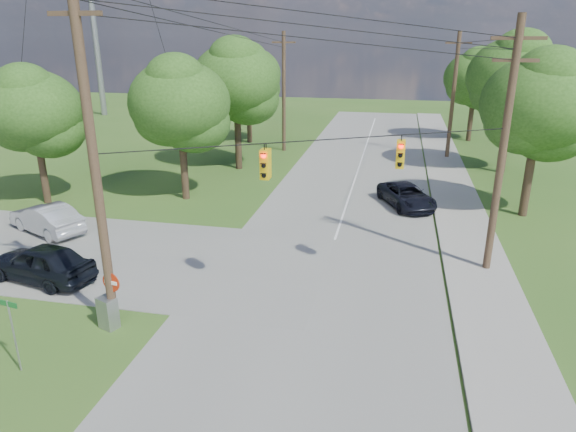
% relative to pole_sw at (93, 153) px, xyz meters
% --- Properties ---
extents(ground, '(140.00, 140.00, 0.00)m').
position_rel_pole_sw_xyz_m(ground, '(4.60, -0.40, -6.23)').
color(ground, '#31581D').
rests_on(ground, ground).
extents(main_road, '(10.00, 100.00, 0.03)m').
position_rel_pole_sw_xyz_m(main_road, '(6.60, 4.60, -6.21)').
color(main_road, gray).
rests_on(main_road, ground).
extents(sidewalk_east, '(2.60, 100.00, 0.12)m').
position_rel_pole_sw_xyz_m(sidewalk_east, '(13.30, 4.60, -6.17)').
color(sidewalk_east, gray).
rests_on(sidewalk_east, ground).
extents(pole_sw, '(2.00, 0.32, 12.00)m').
position_rel_pole_sw_xyz_m(pole_sw, '(0.00, 0.00, 0.00)').
color(pole_sw, '#503C29').
rests_on(pole_sw, ground).
extents(pole_ne, '(2.00, 0.32, 10.50)m').
position_rel_pole_sw_xyz_m(pole_ne, '(13.50, 7.60, -0.76)').
color(pole_ne, '#503C29').
rests_on(pole_ne, ground).
extents(pole_north_e, '(2.00, 0.32, 10.00)m').
position_rel_pole_sw_xyz_m(pole_north_e, '(13.50, 29.60, -1.10)').
color(pole_north_e, '#503C29').
rests_on(pole_north_e, ground).
extents(pole_north_w, '(2.00, 0.32, 10.00)m').
position_rel_pole_sw_xyz_m(pole_north_w, '(-0.40, 29.60, -1.10)').
color(pole_north_w, '#503C29').
rests_on(pole_north_w, ground).
extents(power_lines, '(13.93, 29.62, 4.93)m').
position_rel_pole_sw_xyz_m(power_lines, '(6.10, 11.14, 2.93)').
color(power_lines, black).
rests_on(power_lines, ground).
extents(traffic_signals, '(4.91, 3.27, 1.05)m').
position_rel_pole_sw_xyz_m(traffic_signals, '(7.15, 4.03, -0.73)').
color(traffic_signals, yellow).
rests_on(traffic_signals, ground).
extents(tree_w_near, '(6.00, 6.00, 8.40)m').
position_rel_pole_sw_xyz_m(tree_w_near, '(-3.40, 14.60, -0.30)').
color(tree_w_near, '#483524').
rests_on(tree_w_near, ground).
extents(tree_w_mid, '(6.40, 6.40, 9.22)m').
position_rel_pole_sw_xyz_m(tree_w_mid, '(-2.40, 22.60, 0.35)').
color(tree_w_mid, '#483524').
rests_on(tree_w_mid, ground).
extents(tree_w_far, '(6.00, 6.00, 8.73)m').
position_rel_pole_sw_xyz_m(tree_w_far, '(-4.40, 32.60, 0.02)').
color(tree_w_far, '#483524').
rests_on(tree_w_far, ground).
extents(tree_e_near, '(6.20, 6.20, 8.81)m').
position_rel_pole_sw_xyz_m(tree_e_near, '(16.60, 15.60, 0.02)').
color(tree_e_near, '#483524').
rests_on(tree_e_near, ground).
extents(tree_e_mid, '(6.60, 6.60, 9.64)m').
position_rel_pole_sw_xyz_m(tree_e_mid, '(17.10, 25.60, 0.68)').
color(tree_e_mid, '#483524').
rests_on(tree_e_mid, ground).
extents(tree_e_far, '(5.80, 5.80, 8.32)m').
position_rel_pole_sw_xyz_m(tree_e_far, '(16.10, 37.60, -0.31)').
color(tree_e_far, '#483524').
rests_on(tree_e_far, ground).
extents(tree_cross_n, '(5.60, 5.60, 7.91)m').
position_rel_pole_sw_xyz_m(tree_cross_n, '(-11.40, 12.10, -0.63)').
color(tree_cross_n, '#483524').
rests_on(tree_cross_n, ground).
extents(car_cross_dark, '(4.98, 2.79, 1.60)m').
position_rel_pole_sw_xyz_m(car_cross_dark, '(-4.75, 2.65, -5.39)').
color(car_cross_dark, black).
rests_on(car_cross_dark, cross_road).
extents(car_cross_silver, '(4.90, 3.39, 1.53)m').
position_rel_pole_sw_xyz_m(car_cross_silver, '(-8.08, 7.55, -5.43)').
color(car_cross_silver, silver).
rests_on(car_cross_silver, cross_road).
extents(car_main_north, '(3.92, 5.19, 1.31)m').
position_rel_pole_sw_xyz_m(car_main_north, '(10.10, 15.80, -5.54)').
color(car_main_north, black).
rests_on(car_main_north, main_road).
extents(control_cabinet, '(0.77, 0.67, 1.16)m').
position_rel_pole_sw_xyz_m(control_cabinet, '(-0.16, -0.09, -5.65)').
color(control_cabinet, gray).
rests_on(control_cabinet, ground).
extents(do_not_enter_sign, '(0.70, 0.18, 2.13)m').
position_rel_pole_sw_xyz_m(do_not_enter_sign, '(0.09, -0.05, -4.66)').
color(do_not_enter_sign, gray).
rests_on(do_not_enter_sign, ground).
extents(street_name_sign, '(0.71, 0.16, 2.40)m').
position_rel_pole_sw_xyz_m(street_name_sign, '(-1.54, -2.88, -4.68)').
color(street_name_sign, gray).
rests_on(street_name_sign, ground).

